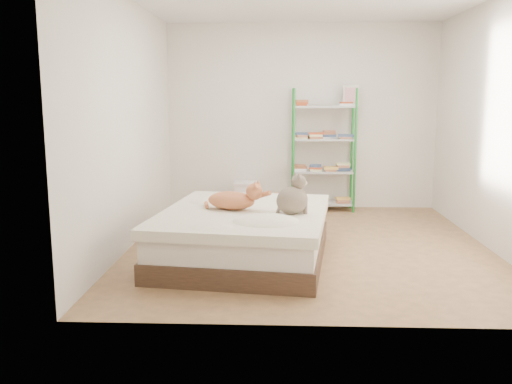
{
  "coord_description": "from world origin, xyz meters",
  "views": [
    {
      "loc": [
        -0.34,
        -5.68,
        1.57
      ],
      "look_at": [
        -0.55,
        -0.23,
        0.62
      ],
      "focal_mm": 38.0,
      "sensor_mm": 36.0,
      "label": 1
    }
  ],
  "objects_px": {
    "shelf_unit": "(324,152)",
    "white_bin": "(246,196)",
    "grey_cat": "(292,194)",
    "bed": "(245,235)",
    "orange_cat": "(231,198)",
    "cardboard_box": "(289,211)"
  },
  "relations": [
    {
      "from": "bed",
      "to": "shelf_unit",
      "type": "bearing_deg",
      "value": 75.7
    },
    {
      "from": "grey_cat",
      "to": "white_bin",
      "type": "distance_m",
      "value": 2.65
    },
    {
      "from": "shelf_unit",
      "to": "bed",
      "type": "bearing_deg",
      "value": -111.78
    },
    {
      "from": "orange_cat",
      "to": "grey_cat",
      "type": "xyz_separation_m",
      "value": [
        0.59,
        -0.18,
        0.07
      ]
    },
    {
      "from": "shelf_unit",
      "to": "white_bin",
      "type": "relative_size",
      "value": 4.35
    },
    {
      "from": "bed",
      "to": "grey_cat",
      "type": "bearing_deg",
      "value": -12.74
    },
    {
      "from": "orange_cat",
      "to": "white_bin",
      "type": "xyz_separation_m",
      "value": [
        0.01,
        2.36,
        -0.4
      ]
    },
    {
      "from": "bed",
      "to": "white_bin",
      "type": "xyz_separation_m",
      "value": [
        -0.12,
        2.38,
        -0.04
      ]
    },
    {
      "from": "bed",
      "to": "shelf_unit",
      "type": "xyz_separation_m",
      "value": [
        0.96,
        2.41,
        0.58
      ]
    },
    {
      "from": "orange_cat",
      "to": "shelf_unit",
      "type": "relative_size",
      "value": 0.32
    },
    {
      "from": "grey_cat",
      "to": "cardboard_box",
      "type": "height_order",
      "value": "grey_cat"
    },
    {
      "from": "bed",
      "to": "cardboard_box",
      "type": "distance_m",
      "value": 1.49
    },
    {
      "from": "bed",
      "to": "orange_cat",
      "type": "height_order",
      "value": "orange_cat"
    },
    {
      "from": "bed",
      "to": "cardboard_box",
      "type": "height_order",
      "value": "bed"
    },
    {
      "from": "grey_cat",
      "to": "shelf_unit",
      "type": "height_order",
      "value": "shelf_unit"
    },
    {
      "from": "orange_cat",
      "to": "cardboard_box",
      "type": "bearing_deg",
      "value": 82.62
    },
    {
      "from": "shelf_unit",
      "to": "cardboard_box",
      "type": "xyz_separation_m",
      "value": [
        -0.49,
        -0.99,
        -0.64
      ]
    },
    {
      "from": "grey_cat",
      "to": "white_bin",
      "type": "xyz_separation_m",
      "value": [
        -0.58,
        2.54,
        -0.48
      ]
    },
    {
      "from": "shelf_unit",
      "to": "cardboard_box",
      "type": "bearing_deg",
      "value": -116.47
    },
    {
      "from": "white_bin",
      "to": "cardboard_box",
      "type": "bearing_deg",
      "value": -58.5
    },
    {
      "from": "bed",
      "to": "shelf_unit",
      "type": "height_order",
      "value": "shelf_unit"
    },
    {
      "from": "grey_cat",
      "to": "white_bin",
      "type": "bearing_deg",
      "value": -11.56
    }
  ]
}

